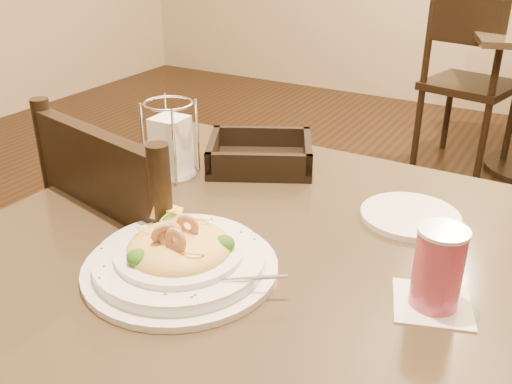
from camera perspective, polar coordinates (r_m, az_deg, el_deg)
The scene contains 9 objects.
main_table at distance 1.09m, azimuth -0.55°, elevation -15.82°, with size 0.90×0.90×0.76m.
dining_chair_near at distance 1.29m, azimuth -8.88°, elevation -10.00°, with size 0.50×0.50×0.93m.
dining_chair_far at distance 3.19m, azimuth 20.44°, elevation 10.62°, with size 0.50×0.50×0.93m.
pasta_bowl at distance 0.86m, azimuth -7.64°, elevation -6.32°, with size 0.32×0.29×0.09m.
drink_glass at distance 0.81m, azimuth 17.74°, elevation -7.30°, with size 0.13×0.13×0.12m.
bread_basket at distance 1.22m, azimuth 0.41°, elevation 3.55°, with size 0.27×0.26×0.06m.
napkin_caddy at distance 1.17m, azimuth -8.49°, elevation 4.71°, with size 0.10×0.10×0.16m.
side_plate at distance 1.05m, azimuth 15.15°, elevation -2.31°, with size 0.17×0.17×0.01m, color white.
butter_ramekin at distance 1.19m, azimuth -14.49°, elevation 1.83°, with size 0.08×0.08×0.03m, color white.
Camera 1 is at (0.42, -0.70, 1.24)m, focal length 40.00 mm.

